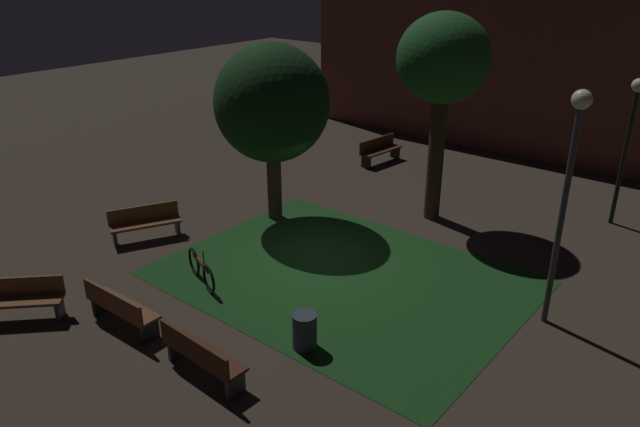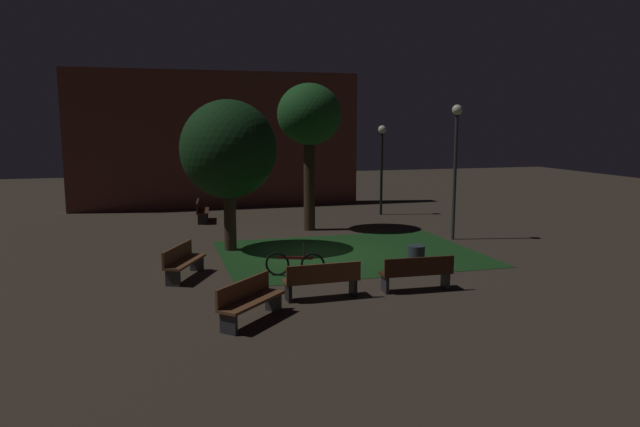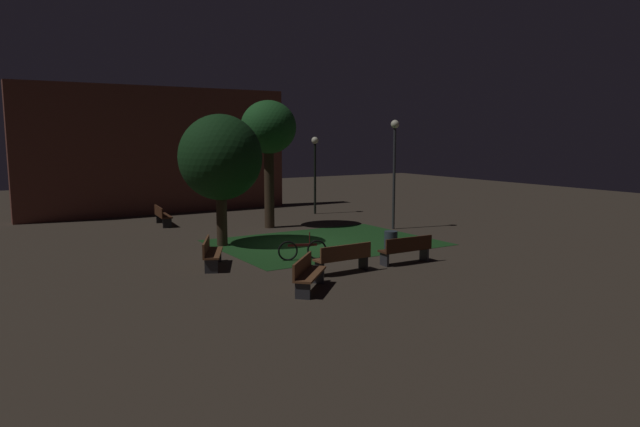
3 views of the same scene
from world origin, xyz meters
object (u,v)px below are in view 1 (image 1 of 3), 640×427
object	(u,v)px
bench_front_right	(380,149)
bicycle	(201,270)
bench_front_left	(18,298)
bench_lawn_edge	(120,307)
lamp_post_path_center	(630,126)
trash_bin	(305,331)
bench_back_row	(145,222)
tree_back_right	(443,63)
lamp_post_plaza_east	(569,173)
tree_tall_center	(272,104)
bench_corner	(201,355)

from	to	relation	value
bench_front_right	bicycle	world-z (taller)	bicycle
bench_front_left	bicycle	world-z (taller)	bicycle
bench_lawn_edge	bicycle	distance (m)	2.19
lamp_post_path_center	trash_bin	distance (m)	10.45
bench_back_row	tree_back_right	size ratio (longest dim) A/B	0.33
bench_front_right	tree_back_right	distance (m)	6.27
bench_lawn_edge	bicycle	world-z (taller)	bicycle
bench_front_right	bench_lawn_edge	bearing A→B (deg)	-80.97
bench_lawn_edge	lamp_post_plaza_east	size ratio (longest dim) A/B	0.38
tree_back_right	trash_bin	distance (m)	8.10
bench_front_left	tree_tall_center	xyz separation A→B (m)	(0.50, 7.07, 2.77)
bench_lawn_edge	bench_front_left	xyz separation A→B (m)	(-1.90, -1.11, 0.00)
lamp_post_path_center	bench_front_right	bearing A→B (deg)	177.73
trash_bin	bicycle	bearing A→B (deg)	173.69
bench_lawn_edge	tree_tall_center	xyz separation A→B (m)	(-1.40, 5.96, 2.77)
bench_front_right	tree_tall_center	distance (m)	6.57
tree_back_right	tree_tall_center	xyz separation A→B (m)	(-3.40, -2.83, -1.05)
tree_tall_center	bicycle	size ratio (longest dim) A/B	3.14
bench_back_row	bench_front_left	bearing A→B (deg)	-73.39
lamp_post_plaza_east	lamp_post_path_center	xyz separation A→B (m)	(-0.37, 5.99, -0.43)
bicycle	bench_corner	bearing A→B (deg)	-40.47
bench_front_left	bench_front_right	size ratio (longest dim) A/B	0.88
bench_back_row	lamp_post_path_center	world-z (taller)	lamp_post_path_center
bench_corner	lamp_post_plaza_east	size ratio (longest dim) A/B	0.38
bicycle	bench_back_row	bearing A→B (deg)	167.99
bench_corner	bench_front_left	bearing A→B (deg)	-165.61
tree_back_right	tree_tall_center	bearing A→B (deg)	-140.27
bench_lawn_edge	lamp_post_plaza_east	world-z (taller)	lamp_post_plaza_east
bench_lawn_edge	trash_bin	world-z (taller)	bench_lawn_edge
bench_lawn_edge	bench_front_right	xyz separation A→B (m)	(-1.89, 11.90, 0.00)
tree_tall_center	lamp_post_plaza_east	size ratio (longest dim) A/B	1.02
tree_back_right	bench_lawn_edge	bearing A→B (deg)	-102.81
tree_back_right	bicycle	distance (m)	7.98
bench_lawn_edge	bench_corner	xyz separation A→B (m)	(2.42, 0.00, 0.00)
bench_back_row	tree_tall_center	distance (m)	4.51
bench_corner	bench_back_row	world-z (taller)	same
lamp_post_path_center	trash_bin	world-z (taller)	lamp_post_path_center
bench_corner	bench_back_row	size ratio (longest dim) A/B	0.99
tree_back_right	bicycle	size ratio (longest dim) A/B	3.62
bench_lawn_edge	bench_back_row	distance (m)	4.16
bench_corner	tree_back_right	xyz separation A→B (m)	(-0.43, 8.78, 3.82)
tree_back_right	bench_front_left	bearing A→B (deg)	-111.50
bench_front_right	trash_bin	xyz separation A→B (m)	(5.14, -10.09, -0.12)
lamp_post_path_center	bicycle	xyz separation A→B (m)	(-6.20, -9.39, -2.42)
trash_bin	bench_back_row	bearing A→B (deg)	171.02
tree_tall_center	bicycle	bearing A→B (deg)	-71.48
bench_back_row	trash_bin	bearing A→B (deg)	-8.98
bench_lawn_edge	tree_back_right	bearing A→B (deg)	77.19
bench_corner	lamp_post_path_center	size ratio (longest dim) A/B	0.45
bench_corner	tree_tall_center	world-z (taller)	tree_tall_center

